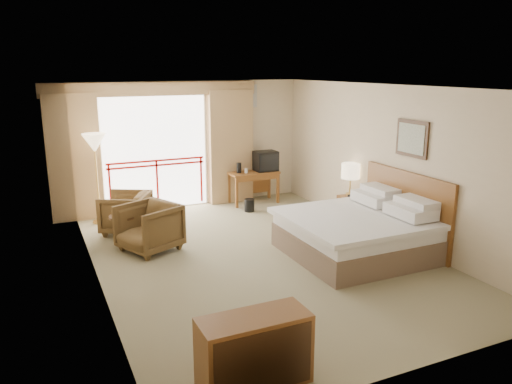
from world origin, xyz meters
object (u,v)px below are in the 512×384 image
wastebasket (249,205)px  armchair_near (150,250)px  floor_lamp (94,146)px  nightstand (350,210)px  desk (253,178)px  tv (266,161)px  armchair_far (127,232)px  dresser (254,351)px  side_table (123,225)px  table_lamp (351,172)px  bed (358,232)px

wastebasket → armchair_near: armchair_near is taller
floor_lamp → wastebasket: bearing=-10.1°
nightstand → desk: desk is taller
tv → wastebasket: 1.20m
desk → armchair_far: desk is taller
wastebasket → dresser: size_ratio=0.25×
armchair_near → side_table: side_table is taller
side_table → nightstand: bearing=-8.6°
desk → armchair_near: bearing=-144.6°
tv → armchair_near: bearing=-137.3°
tv → dresser: size_ratio=0.46×
nightstand → tv: tv is taller
wastebasket → armchair_far: 2.65m
table_lamp → tv: 2.26m
bed → armchair_far: (-3.22, 2.72, -0.38)m
tv → side_table: tv is taller
table_lamp → armchair_far: bearing=163.4°
wastebasket → bed: bearing=-78.8°
table_lamp → nightstand: bearing=-90.0°
table_lamp → side_table: 4.34m
bed → nightstand: bed is taller
armchair_far → side_table: size_ratio=1.61×
wastebasket → armchair_far: bearing=-173.5°
wastebasket → dresser: (-2.36, -5.45, 0.22)m
tv → floor_lamp: 3.70m
table_lamp → tv: table_lamp is taller
desk → wastebasket: 0.86m
side_table → armchair_far: bearing=76.1°
tv → wastebasket: tv is taller
bed → wastebasket: bed is taller
armchair_near → dresser: bearing=-23.6°
wastebasket → floor_lamp: 3.34m
table_lamp → dresser: table_lamp is taller
wastebasket → side_table: 2.94m
desk → bed: bearing=-87.2°
armchair_near → side_table: bearing=-170.6°
armchair_far → armchair_near: size_ratio=0.94×
armchair_near → dresser: (0.09, -4.03, 0.36)m
armchair_far → side_table: 0.74m
side_table → dresser: dresser is taller
armchair_far → dresser: dresser is taller
wastebasket → side_table: (-2.78, -0.93, 0.22)m
table_lamp → wastebasket: size_ratio=2.33×
bed → armchair_far: bearing=139.9°
tv → wastebasket: bearing=-128.4°
bed → floor_lamp: bearing=135.3°
armchair_far → side_table: side_table is taller
desk → armchair_far: bearing=-163.3°
nightstand → wastebasket: size_ratio=2.00×
desk → floor_lamp: (-3.36, -0.11, 0.96)m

